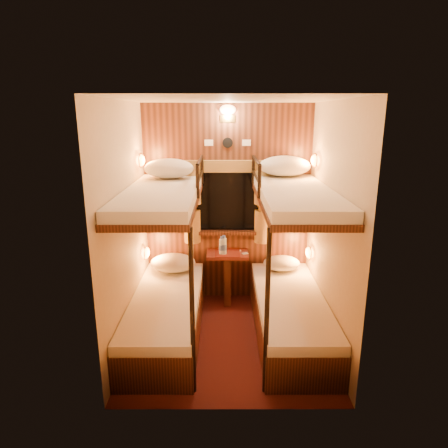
{
  "coord_description": "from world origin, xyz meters",
  "views": [
    {
      "loc": [
        -0.05,
        -3.72,
        2.27
      ],
      "look_at": [
        -0.04,
        0.15,
        1.2
      ],
      "focal_mm": 32.0,
      "sensor_mm": 36.0,
      "label": 1
    }
  ],
  "objects_px": {
    "bunk_right": "(291,286)",
    "bottle_left": "(222,247)",
    "bunk_left": "(165,286)",
    "bottle_right": "(224,246)",
    "table": "(227,271)"
  },
  "relations": [
    {
      "from": "bunk_left",
      "to": "bottle_right",
      "type": "xyz_separation_m",
      "value": [
        0.6,
        0.73,
        0.19
      ]
    },
    {
      "from": "bunk_left",
      "to": "bottle_left",
      "type": "height_order",
      "value": "bunk_left"
    },
    {
      "from": "bunk_right",
      "to": "bottle_left",
      "type": "bearing_deg",
      "value": 134.65
    },
    {
      "from": "bottle_left",
      "to": "bottle_right",
      "type": "xyz_separation_m",
      "value": [
        0.03,
        -0.0,
        0.01
      ]
    },
    {
      "from": "table",
      "to": "bottle_left",
      "type": "distance_m",
      "value": 0.34
    },
    {
      "from": "bottle_left",
      "to": "bottle_right",
      "type": "distance_m",
      "value": 0.03
    },
    {
      "from": "bunk_left",
      "to": "table",
      "type": "height_order",
      "value": "bunk_left"
    },
    {
      "from": "table",
      "to": "bottle_right",
      "type": "distance_m",
      "value": 0.34
    },
    {
      "from": "bottle_right",
      "to": "bottle_left",
      "type": "bearing_deg",
      "value": 178.66
    },
    {
      "from": "bunk_left",
      "to": "bottle_right",
      "type": "bearing_deg",
      "value": 50.29
    },
    {
      "from": "bottle_left",
      "to": "table",
      "type": "bearing_deg",
      "value": 37.03
    },
    {
      "from": "table",
      "to": "bunk_left",
      "type": "bearing_deg",
      "value": -129.67
    },
    {
      "from": "bunk_left",
      "to": "bunk_right",
      "type": "xyz_separation_m",
      "value": [
        1.3,
        0.0,
        0.0
      ]
    },
    {
      "from": "table",
      "to": "bottle_right",
      "type": "bearing_deg",
      "value": -129.11
    },
    {
      "from": "table",
      "to": "bottle_left",
      "type": "xyz_separation_m",
      "value": [
        -0.07,
        -0.05,
        0.33
      ]
    }
  ]
}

